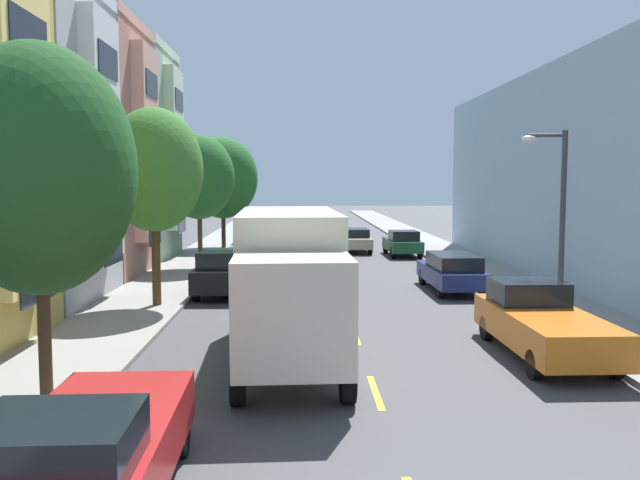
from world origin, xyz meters
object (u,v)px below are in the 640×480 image
at_px(street_tree_farthest, 223,178).
at_px(parked_hatchback_forest, 403,243).
at_px(parked_pickup_teal, 259,235).
at_px(parked_pickup_orange, 541,322).
at_px(street_tree_second, 154,170).
at_px(parked_pickup_red, 83,459).
at_px(moving_champagne_sedan, 355,239).
at_px(street_lamp, 557,210).
at_px(delivery_box_truck, 289,277).
at_px(parked_wagon_sky, 250,245).
at_px(parked_pickup_black, 227,272).
at_px(parked_wagon_navy, 452,271).
at_px(street_tree_nearest, 38,170).
at_px(street_tree_third, 199,177).

bearing_deg(street_tree_farthest, parked_hatchback_forest, -20.67).
bearing_deg(parked_pickup_teal, street_tree_farthest, -153.88).
bearing_deg(parked_pickup_orange, street_tree_second, 149.84).
bearing_deg(parked_pickup_red, street_tree_second, 98.58).
distance_m(parked_pickup_orange, parked_pickup_red, 11.73).
bearing_deg(moving_champagne_sedan, street_lamp, -79.03).
distance_m(delivery_box_truck, parked_wagon_sky, 20.45).
distance_m(parked_pickup_red, moving_champagne_sedan, 32.71).
height_order(delivery_box_truck, parked_pickup_black, delivery_box_truck).
height_order(street_tree_farthest, delivery_box_truck, street_tree_farthest).
distance_m(street_tree_farthest, parked_wagon_navy, 19.90).
bearing_deg(parked_pickup_red, parked_pickup_black, 90.35).
xyz_separation_m(street_tree_farthest, parked_wagon_sky, (2.07, -5.66, -3.71)).
xyz_separation_m(street_lamp, parked_pickup_teal, (-10.12, 23.90, -2.64)).
relative_size(parked_pickup_orange, moving_champagne_sedan, 1.18).
bearing_deg(street_tree_nearest, parked_wagon_navy, 50.32).
height_order(street_tree_nearest, street_tree_second, street_tree_nearest).
relative_size(street_tree_farthest, parked_pickup_orange, 1.30).
distance_m(parked_wagon_navy, moving_champagne_sedan, 14.96).
height_order(street_tree_second, parked_wagon_sky, street_tree_second).
xyz_separation_m(parked_hatchback_forest, moving_champagne_sedan, (-2.55, 2.50, -0.01)).
height_order(street_tree_farthest, moving_champagne_sedan, street_tree_farthest).
bearing_deg(parked_pickup_red, moving_champagne_sedan, 79.32).
height_order(street_tree_nearest, street_lamp, street_tree_nearest).
height_order(street_tree_second, parked_pickup_teal, street_tree_second).
height_order(street_tree_third, parked_pickup_black, street_tree_third).
bearing_deg(parked_pickup_teal, parked_wagon_navy, -63.67).
relative_size(parked_pickup_red, parked_wagon_navy, 1.13).
xyz_separation_m(parked_pickup_black, moving_champagne_sedan, (6.17, 14.98, -0.08)).
distance_m(street_tree_third, parked_pickup_red, 24.31).
distance_m(street_lamp, parked_pickup_teal, 26.09).
height_order(delivery_box_truck, parked_pickup_teal, delivery_box_truck).
bearing_deg(street_tree_nearest, street_tree_second, 90.00).
bearing_deg(parked_pickup_teal, parked_pickup_red, -90.10).
distance_m(street_lamp, parked_wagon_sky, 20.17).
relative_size(street_tree_third, moving_champagne_sedan, 1.42).
bearing_deg(parked_pickup_red, delivery_box_truck, 72.51).
bearing_deg(street_tree_third, parked_pickup_red, -84.90).
bearing_deg(parked_wagon_sky, parked_pickup_orange, -66.52).
relative_size(parked_hatchback_forest, moving_champagne_sedan, 0.90).
bearing_deg(parked_hatchback_forest, street_lamp, -85.22).
xyz_separation_m(street_tree_third, parked_pickup_teal, (2.20, 10.85, -3.67)).
relative_size(parked_pickup_orange, parked_wagon_sky, 1.13).
distance_m(parked_pickup_black, parked_wagon_navy, 8.77).
distance_m(delivery_box_truck, moving_champagne_sedan, 24.65).
bearing_deg(street_tree_farthest, delivery_box_truck, -79.96).
relative_size(street_lamp, parked_hatchback_forest, 1.39).
xyz_separation_m(street_lamp, parked_wagon_sky, (-10.25, 17.16, -2.67)).
distance_m(street_tree_farthest, parked_pickup_teal, 4.43).
relative_size(parked_pickup_teal, moving_champagne_sedan, 1.19).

